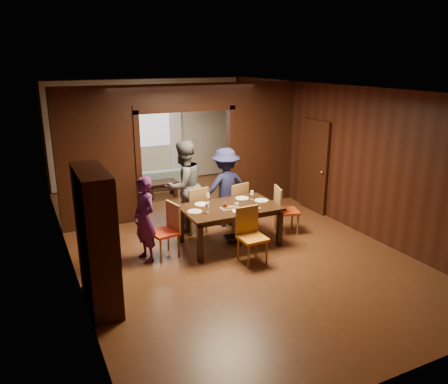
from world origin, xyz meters
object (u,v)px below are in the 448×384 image
person_navy (225,187)px  chair_right (287,210)px  hutch (96,239)px  chair_left (164,231)px  chair_near (253,236)px  person_purple (145,219)px  dining_table (230,225)px  sofa (160,178)px  chair_far_l (194,209)px  chair_far_r (234,204)px  person_grey (184,186)px  coffee_table (162,189)px

person_navy → chair_right: size_ratio=1.71×
hutch → chair_left: bearing=39.7°
chair_right → chair_near: size_ratio=1.00×
person_purple → dining_table: (1.62, -0.04, -0.38)m
sofa → chair_far_l: 3.43m
sofa → chair_far_r: (0.50, -3.47, 0.22)m
person_grey → hutch: (-2.12, -2.17, 0.07)m
person_navy → chair_left: person_navy is taller
chair_right → chair_far_r: bearing=61.6°
person_purple → dining_table: bearing=75.2°
chair_right → chair_far_r: size_ratio=1.00×
person_purple → person_grey: person_grey is taller
sofa → coffee_table: size_ratio=2.28×
chair_far_r → chair_right: bearing=123.4°
person_purple → chair_right: bearing=76.3°
chair_far_r → hutch: (-3.11, -1.88, 0.52)m
chair_far_l → chair_right: bearing=145.1°
person_purple → person_grey: bearing=119.9°
person_grey → hutch: 3.03m
person_grey → coffee_table: size_ratio=2.32×
dining_table → chair_right: size_ratio=1.83×
chair_left → chair_far_l: (0.91, 0.85, 0.00)m
person_navy → chair_right: person_navy is taller
person_navy → chair_far_l: bearing=5.4°
person_grey → dining_table: person_grey is taller
sofa → chair_far_r: bearing=101.1°
sofa → chair_left: 4.44m
sofa → chair_near: bearing=92.9°
sofa → chair_left: bearing=76.0°
person_navy → chair_far_l: size_ratio=1.71×
person_purple → sofa: size_ratio=0.83×
person_grey → coffee_table: person_grey is taller
chair_far_r → person_purple: bearing=7.5°
person_purple → chair_far_l: (1.24, 0.84, -0.27)m
sofa → hutch: 6.00m
person_navy → dining_table: size_ratio=0.93×
chair_far_r → dining_table: bearing=46.0°
dining_table → hutch: 2.90m
person_grey → person_navy: bearing=152.8°
person_purple → coffee_table: 3.70m
chair_near → chair_right: bearing=33.3°
chair_near → hutch: (-2.62, -0.20, 0.52)m
chair_left → chair_right: 2.59m
chair_far_l → person_purple: bearing=25.8°
chair_right → chair_near: 1.58m
chair_near → person_navy: bearing=77.0°
person_purple → chair_left: (0.33, -0.01, -0.27)m
sofa → chair_far_r: size_ratio=1.88×
person_navy → coffee_table: bearing=-77.8°
person_navy → dining_table: bearing=66.7°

